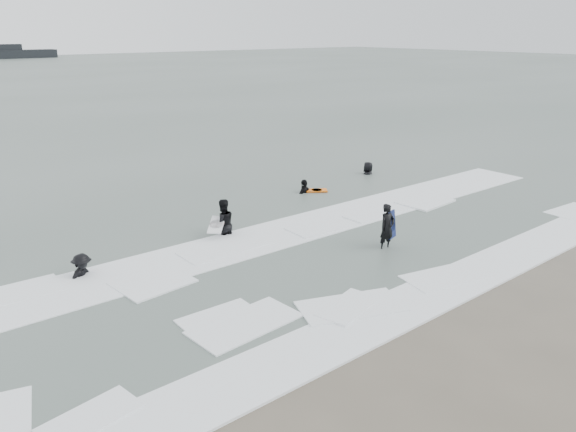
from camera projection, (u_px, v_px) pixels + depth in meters
ground at (397, 296)px, 16.04m from camera, size 320.00×320.00×0.00m
surfer_centre at (386, 250)px, 19.38m from camera, size 0.62×0.42×1.66m
surfer_wading at (223, 235)px, 20.76m from camera, size 1.07×0.91×1.93m
surfer_breaker at (83, 278)px, 17.18m from camera, size 1.22×1.03×1.64m
surfer_right_near at (304, 193)px, 26.02m from camera, size 1.14×0.72×1.81m
surfer_right_far at (368, 175)px, 29.27m from camera, size 1.05×0.90×1.83m
surf_foam at (312, 256)px, 18.77m from camera, size 30.03×9.06×0.09m
bodyboards at (307, 211)px, 21.89m from camera, size 7.87×7.41×1.25m
vessel_horizon at (2, 54)px, 139.00m from camera, size 25.32×4.52×3.44m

